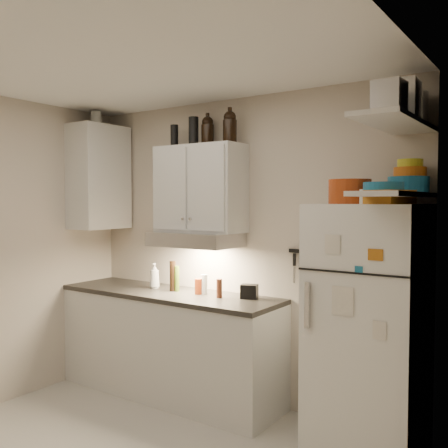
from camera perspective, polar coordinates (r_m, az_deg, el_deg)
The scene contains 34 objects.
ceiling at distance 3.27m, azimuth -13.32°, elevation 18.37°, with size 3.20×3.00×0.02m, color white.
back_wall at distance 4.33m, azimuth 1.84°, elevation -2.91°, with size 3.20×0.02×2.60m, color beige.
right_wall at distance 2.28m, azimuth 15.72°, elevation -8.04°, with size 0.02×3.00×2.60m, color beige.
base_cabinet at distance 4.58m, azimuth -6.32°, elevation -13.61°, with size 2.10×0.60×0.88m, color silver.
countertop at distance 4.47m, azimuth -6.35°, elevation -7.94°, with size 2.10×0.62×0.04m, color #2B2925.
upper_cabinet at distance 4.34m, azimuth -2.74°, elevation 4.03°, with size 0.80×0.33×0.75m, color silver.
side_cabinet at distance 5.02m, azimuth -14.10°, elevation 5.19°, with size 0.33×0.55×1.00m, color silver.
range_hood at distance 4.30m, azimuth -3.25°, elevation -1.75°, with size 0.76×0.46×0.12m, color silver.
fridge at distance 3.56m, azimuth 16.16°, elevation -11.59°, with size 0.70×0.68×1.70m, color white.
shelf_hi at distance 3.30m, azimuth 19.07°, elevation 10.87°, with size 0.30×0.95×0.03m, color silver.
shelf_lo at distance 3.27m, azimuth 18.96°, elevation 3.22°, with size 0.30×0.95×0.03m, color silver.
knife_strip at distance 3.98m, azimuth 10.18°, elevation -3.16°, with size 0.42×0.02×0.03m, color black.
dutch_oven at distance 3.48m, azimuth 14.18°, elevation 3.60°, with size 0.28×0.28×0.16m, color #9B3612.
book_stack at distance 3.24m, azimuth 18.40°, elevation 2.93°, with size 0.21×0.26×0.09m, color #B96917.
spice_jar at distance 3.33m, azimuth 15.70°, elevation 3.03°, with size 0.06×0.06×0.09m, color silver.
stock_pot at distance 3.64m, azimuth 19.82°, elevation 12.09°, with size 0.31×0.31×0.22m, color silver.
tin_a at distance 3.26m, azimuth 19.37°, elevation 13.23°, with size 0.22×0.20×0.22m, color #AAAAAD.
tin_b at distance 2.94m, azimuth 18.36°, elevation 13.77°, with size 0.16×0.16×0.16m, color #AAAAAD.
bowl_teal at distance 3.56m, azimuth 20.32°, elevation 4.24°, with size 0.27×0.27×0.11m, color #1A6791.
bowl_orange at distance 3.58m, azimuth 20.49°, elevation 5.58°, with size 0.21×0.21×0.06m, color #C95D13.
bowl_yellow at distance 3.58m, azimuth 20.50°, elevation 6.52°, with size 0.17×0.17×0.05m, color gold.
plates at distance 3.27m, azimuth 17.75°, elevation 4.04°, with size 0.25×0.25×0.06m, color #1A6791.
growler_a at distance 4.41m, azimuth -1.89°, elevation 10.61°, with size 0.11×0.11×0.26m, color black, non-canonical shape.
growler_b at distance 4.23m, azimuth 0.67°, elevation 11.05°, with size 0.12×0.12×0.28m, color black, non-canonical shape.
thermos_a at distance 4.42m, azimuth -3.50°, elevation 10.51°, with size 0.09×0.09×0.25m, color black.
thermos_b at distance 4.57m, azimuth -5.69°, elevation 9.95°, with size 0.07×0.07×0.20m, color black.
side_jar at distance 5.09m, azimuth -14.41°, elevation 11.58°, with size 0.10×0.10×0.14m, color silver.
soap_bottle at distance 4.63m, azimuth -7.95°, elevation -5.71°, with size 0.10×0.10×0.26m, color silver.
pepper_mill at distance 4.15m, azimuth -0.55°, elevation -7.36°, with size 0.05×0.05×0.16m, color brown.
oil_bottle at distance 4.45m, azimuth -5.40°, elevation -6.23°, with size 0.04×0.04×0.23m, color #425C17.
vinegar_bottle at distance 4.47m, azimuth -5.88°, elevation -5.93°, with size 0.06×0.06×0.27m, color black.
clear_bottle at distance 4.31m, azimuth -2.28°, elevation -6.90°, with size 0.06×0.06×0.17m, color silver.
red_jar at distance 4.31m, azimuth -2.93°, elevation -7.14°, with size 0.07×0.07×0.13m, color #9B3612.
caddy at distance 4.13m, azimuth 2.91°, elevation -7.71°, with size 0.13×0.10×0.12m, color black.
Camera 1 is at (2.33, -2.12, 1.72)m, focal length 40.00 mm.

